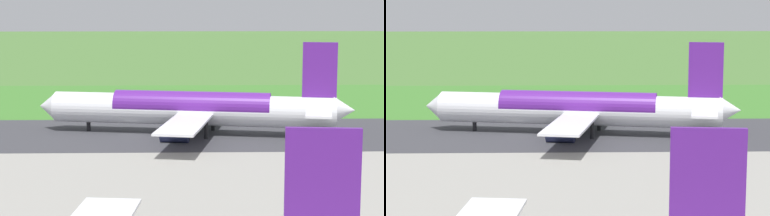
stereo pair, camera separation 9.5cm
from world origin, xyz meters
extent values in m
plane|color=#477233|center=(0.00, 0.00, 0.00)|extent=(800.00, 800.00, 0.00)
cube|color=#38383D|center=(0.00, 0.00, 0.03)|extent=(600.00, 30.62, 0.06)
cube|color=#3C782B|center=(0.00, -31.35, 0.02)|extent=(600.00, 80.00, 0.04)
cylinder|color=white|center=(-10.29, 0.00, 4.20)|extent=(48.08, 14.56, 5.20)
cone|color=white|center=(14.71, -5.03, 4.20)|extent=(3.91, 5.43, 4.94)
cone|color=white|center=(-34.99, 4.97, 4.80)|extent=(4.30, 5.02, 4.42)
cube|color=#591E8C|center=(-30.99, 4.16, 11.30)|extent=(5.59, 1.59, 9.00)
cube|color=white|center=(-29.91, 9.55, 5.00)|extent=(5.70, 9.61, 0.36)
cube|color=white|center=(-32.08, -1.23, 5.00)|extent=(5.70, 9.61, 0.36)
cube|color=white|center=(-9.10, 10.98, 3.80)|extent=(10.22, 22.75, 0.35)
cube|color=white|center=(-13.44, -10.59, 3.80)|extent=(10.22, 22.75, 0.35)
cylinder|color=#23284C|center=(-7.34, 7.06, 1.32)|extent=(4.96, 3.63, 2.80)
cylinder|color=#23284C|center=(-10.30, -7.65, 1.32)|extent=(4.96, 3.63, 2.80)
cylinder|color=black|center=(7.59, -3.60, 1.71)|extent=(0.70, 0.70, 3.42)
cylinder|color=black|center=(-12.44, 4.51, 1.71)|extent=(0.70, 0.70, 3.42)
cylinder|color=black|center=(-14.02, -3.33, 1.71)|extent=(0.70, 0.70, 3.42)
cylinder|color=#591E8C|center=(-10.29, 0.00, 4.72)|extent=(26.91, 10.33, 5.23)
cube|color=#591E8C|center=(-16.98, 75.42, 10.22)|extent=(5.08, 1.04, 8.14)
cylinder|color=slate|center=(-0.17, -34.56, 1.16)|extent=(0.10, 0.10, 2.32)
cube|color=red|center=(-0.17, -34.58, 2.62)|extent=(0.60, 0.04, 0.60)
cone|color=orange|center=(4.94, -31.23, 0.28)|extent=(0.40, 0.40, 0.55)
camera|label=1|loc=(-6.89, 123.62, 22.78)|focal=69.38mm
camera|label=2|loc=(-6.98, 123.62, 22.78)|focal=69.38mm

